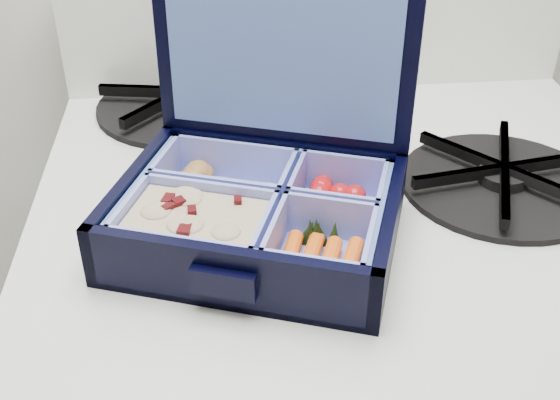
{
  "coord_description": "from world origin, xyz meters",
  "views": [
    {
      "loc": [
        0.39,
        1.19,
        1.17
      ],
      "look_at": [
        0.43,
        1.65,
        0.87
      ],
      "focal_mm": 45.0,
      "sensor_mm": 36.0,
      "label": 1
    }
  ],
  "objects": [
    {
      "name": "fork",
      "position": [
        0.44,
        1.79,
        0.84
      ],
      "size": [
        0.12,
        0.15,
        0.01
      ],
      "primitive_type": null,
      "rotation": [
        0.0,
        0.0,
        -0.67
      ],
      "color": "silver",
      "rests_on": "stove"
    },
    {
      "name": "burner_grate_rear",
      "position": [
        0.35,
        1.89,
        0.85
      ],
      "size": [
        0.22,
        0.22,
        0.02
      ],
      "primitive_type": "cylinder",
      "rotation": [
        0.0,
        0.0,
        -0.18
      ],
      "color": "black",
      "rests_on": "stove"
    },
    {
      "name": "burner_grate",
      "position": [
        0.64,
        1.7,
        0.85
      ],
      "size": [
        0.21,
        0.21,
        0.03
      ],
      "primitive_type": "cylinder",
      "rotation": [
        0.0,
        0.0,
        0.17
      ],
      "color": "black",
      "rests_on": "stove"
    },
    {
      "name": "bento_box",
      "position": [
        0.41,
        1.64,
        0.86
      ],
      "size": [
        0.26,
        0.23,
        0.05
      ],
      "primitive_type": null,
      "rotation": [
        0.0,
        0.0,
        -0.34
      ],
      "color": "black",
      "rests_on": "stove"
    }
  ]
}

